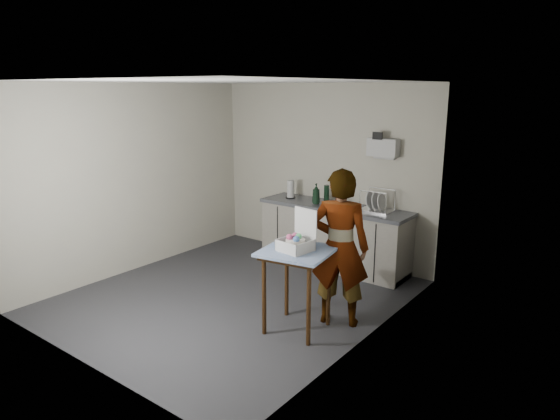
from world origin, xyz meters
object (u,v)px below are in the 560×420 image
Objects in this scene: dish_rack at (376,206)px; bakery_box at (297,241)px; soap_bottle at (316,194)px; soda_can at (338,202)px; side_table at (297,260)px; standing_man at (340,248)px; kitchen_counter at (334,238)px; dark_bottle at (327,194)px; paper_towel at (291,190)px.

dish_rack is 1.99m from bakery_box.
soap_bottle is 0.34m from soda_can.
soap_bottle is at bearing -165.70° from soda_can.
standing_man reaches higher than side_table.
kitchen_counter is at bearing -78.07° from standing_man.
side_table is at bearing -65.75° from dark_bottle.
kitchen_counter is 2.49× the size of side_table.
kitchen_counter is at bearing 178.29° from soda_can.
bakery_box is (0.09, -1.99, 0.01)m from dish_rack.
side_table is at bearing -69.57° from kitchen_counter.
bakery_box is at bearing -71.04° from soda_can.
soap_bottle is at bearing -9.39° from paper_towel.
paper_towel is (-0.83, 0.01, 0.07)m from soda_can.
kitchen_counter is 0.99m from paper_towel.
dark_bottle is at bearing 60.64° from soap_bottle.
side_table is at bearing 36.31° from standing_man.
paper_towel is 2.46m from bakery_box.
paper_towel reaches higher than kitchen_counter.
soda_can is at bearing 99.91° from side_table.
soda_can is at bearing -16.09° from dark_bottle.
dark_bottle is (-0.23, 0.07, 0.07)m from soda_can.
paper_towel is at bearing -178.24° from dish_rack.
soda_can reaches higher than kitchen_counter.
dish_rack is at bearing 4.27° from kitchen_counter.
paper_towel is at bearing -174.12° from dark_bottle.
soap_bottle reaches higher than dark_bottle.
bakery_box is at bearing -87.34° from dish_rack.
soap_bottle reaches higher than side_table.
dark_bottle is 0.61× the size of dish_rack.
side_table is 2.11m from soap_bottle.
dark_bottle is (-1.16, 1.58, 0.18)m from standing_man.
bakery_box is (0.67, -1.94, 0.03)m from soda_can.
dish_rack reaches higher than dark_bottle.
paper_towel is at bearing 179.64° from soda_can.
standing_man is at bearing 48.23° from side_table.
side_table is 2.04m from soda_can.
paper_towel reaches higher than dark_bottle.
paper_towel reaches higher than side_table.
kitchen_counter is 0.84m from dish_rack.
bakery_box reaches higher than soap_bottle.
bakery_box is at bearing -62.21° from soap_bottle.
dark_bottle reaches higher than kitchen_counter.
paper_towel is 0.64× the size of bakery_box.
side_table is at bearing -52.22° from paper_towel.
kitchen_counter is 7.64× the size of soap_bottle.
side_table is at bearing 104.01° from bakery_box.
bakery_box reaches higher than dark_bottle.
dish_rack is (0.89, 0.13, -0.08)m from soap_bottle.
standing_man is 4.07× the size of dish_rack.
side_table is 0.21m from bakery_box.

